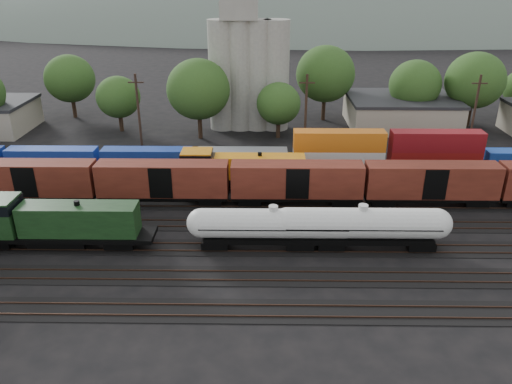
{
  "coord_description": "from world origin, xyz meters",
  "views": [
    {
      "loc": [
        5.86,
        -47.79,
        25.29
      ],
      "look_at": [
        5.16,
        2.0,
        3.0
      ],
      "focal_mm": 35.0,
      "sensor_mm": 36.0,
      "label": 1
    }
  ],
  "objects_px": {
    "green_locomotive": "(46,222)",
    "orange_locomotive": "(234,168)",
    "tank_car_a": "(273,225)",
    "grain_silo": "(248,62)"
  },
  "relations": [
    {
      "from": "tank_car_a",
      "to": "grain_silo",
      "type": "height_order",
      "value": "grain_silo"
    },
    {
      "from": "green_locomotive",
      "to": "tank_car_a",
      "type": "bearing_deg",
      "value": 0.0
    },
    {
      "from": "tank_car_a",
      "to": "orange_locomotive",
      "type": "height_order",
      "value": "orange_locomotive"
    },
    {
      "from": "green_locomotive",
      "to": "orange_locomotive",
      "type": "xyz_separation_m",
      "value": [
        17.57,
        15.0,
        -0.2
      ]
    },
    {
      "from": "tank_car_a",
      "to": "orange_locomotive",
      "type": "distance_m",
      "value": 15.67
    },
    {
      "from": "green_locomotive",
      "to": "orange_locomotive",
      "type": "distance_m",
      "value": 23.1
    },
    {
      "from": "grain_silo",
      "to": "green_locomotive",
      "type": "bearing_deg",
      "value": -114.28
    },
    {
      "from": "orange_locomotive",
      "to": "green_locomotive",
      "type": "bearing_deg",
      "value": -139.51
    },
    {
      "from": "tank_car_a",
      "to": "green_locomotive",
      "type": "bearing_deg",
      "value": -180.0
    },
    {
      "from": "green_locomotive",
      "to": "grain_silo",
      "type": "distance_m",
      "value": 45.76
    }
  ]
}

